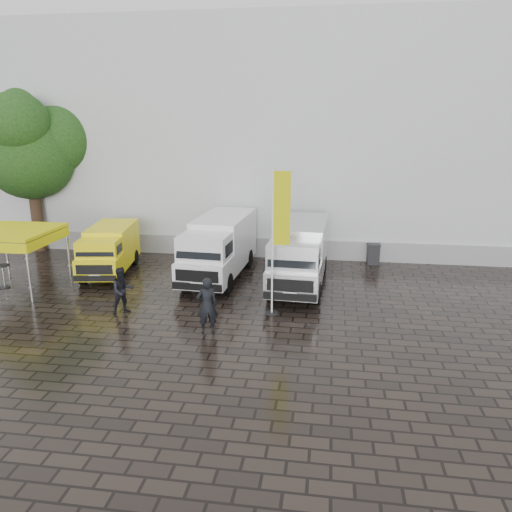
{
  "coord_description": "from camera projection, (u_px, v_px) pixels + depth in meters",
  "views": [
    {
      "loc": [
        3.03,
        -17.09,
        7.13
      ],
      "look_at": [
        0.16,
        2.2,
        1.66
      ],
      "focal_mm": 35.0,
      "sensor_mm": 36.0,
      "label": 1
    }
  ],
  "objects": [
    {
      "name": "ground",
      "position": [
        243.0,
        314.0,
        18.63
      ],
      "size": [
        120.0,
        120.0,
        0.0
      ],
      "primitive_type": "plane",
      "color": "black",
      "rests_on": "ground"
    },
    {
      "name": "exhibition_hall",
      "position": [
        316.0,
        135.0,
        31.96
      ],
      "size": [
        44.0,
        16.0,
        12.0
      ],
      "primitive_type": "cube",
      "color": "silver",
      "rests_on": "ground"
    },
    {
      "name": "hall_plinth",
      "position": [
        308.0,
        249.0,
        25.78
      ],
      "size": [
        44.0,
        0.15,
        1.0
      ],
      "primitive_type": "cube",
      "color": "gray",
      "rests_on": "ground"
    },
    {
      "name": "van_yellow",
      "position": [
        109.0,
        251.0,
        23.17
      ],
      "size": [
        2.53,
        4.93,
        2.17
      ],
      "primitive_type": null,
      "rotation": [
        0.0,
        0.0,
        0.16
      ],
      "color": "#FFEC0D",
      "rests_on": "ground"
    },
    {
      "name": "van_white",
      "position": [
        219.0,
        249.0,
        22.52
      ],
      "size": [
        2.48,
        6.39,
        2.72
      ],
      "primitive_type": null,
      "rotation": [
        0.0,
        0.0,
        -0.06
      ],
      "color": "white",
      "rests_on": "ground"
    },
    {
      "name": "van_silver",
      "position": [
        300.0,
        256.0,
        21.43
      ],
      "size": [
        2.35,
        6.28,
        2.68
      ],
      "primitive_type": null,
      "rotation": [
        0.0,
        0.0,
        -0.05
      ],
      "color": "silver",
      "rests_on": "ground"
    },
    {
      "name": "canopy_tent",
      "position": [
        12.0,
        233.0,
        20.84
      ],
      "size": [
        3.27,
        3.27,
        2.57
      ],
      "color": "silver",
      "rests_on": "ground"
    },
    {
      "name": "flagpole",
      "position": [
        278.0,
        232.0,
        17.87
      ],
      "size": [
        0.88,
        0.5,
        5.53
      ],
      "color": "black",
      "rests_on": "ground"
    },
    {
      "name": "tree",
      "position": [
        29.0,
        147.0,
        26.27
      ],
      "size": [
        4.83,
        4.83,
        8.67
      ],
      "color": "black",
      "rests_on": "ground"
    },
    {
      "name": "cocktail_table",
      "position": [
        4.0,
        276.0,
        21.42
      ],
      "size": [
        0.6,
        0.6,
        1.01
      ],
      "primitive_type": "cylinder",
      "color": "black",
      "rests_on": "ground"
    },
    {
      "name": "wheelie_bin",
      "position": [
        373.0,
        254.0,
        24.9
      ],
      "size": [
        0.64,
        0.64,
        1.03
      ],
      "primitive_type": "cube",
      "rotation": [
        0.0,
        0.0,
        0.04
      ],
      "color": "black",
      "rests_on": "ground"
    },
    {
      "name": "person_front",
      "position": [
        207.0,
        305.0,
        16.8
      ],
      "size": [
        0.84,
        0.71,
        1.97
      ],
      "primitive_type": "imported",
      "rotation": [
        0.0,
        0.0,
        3.54
      ],
      "color": "black",
      "rests_on": "ground"
    },
    {
      "name": "person_tent",
      "position": [
        123.0,
        291.0,
        18.58
      ],
      "size": [
        1.08,
        1.04,
        1.75
      ],
      "primitive_type": "imported",
      "rotation": [
        0.0,
        0.0,
        0.67
      ],
      "color": "black",
      "rests_on": "ground"
    }
  ]
}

